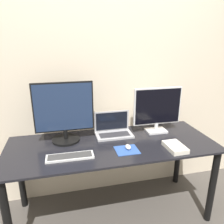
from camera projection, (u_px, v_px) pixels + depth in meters
name	position (u px, v px, depth m)	size (l,w,h in m)	color
wall_back	(102.00, 80.00, 2.17)	(7.00, 0.05, 2.50)	beige
desk	(112.00, 156.00, 1.97)	(1.84, 0.72, 0.75)	black
monitor_left	(64.00, 113.00, 1.91)	(0.52, 0.25, 0.54)	black
monitor_right	(157.00, 109.00, 2.11)	(0.48, 0.14, 0.45)	silver
laptop	(113.00, 129.00, 2.11)	(0.35, 0.21, 0.22)	#ADADB2
keyboard	(70.00, 157.00, 1.70)	(0.37, 0.12, 0.02)	silver
mousepad	(127.00, 150.00, 1.82)	(0.19, 0.17, 0.00)	#2D519E
mouse	(128.00, 147.00, 1.83)	(0.04, 0.07, 0.04)	silver
book	(175.00, 147.00, 1.83)	(0.15, 0.22, 0.04)	silver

